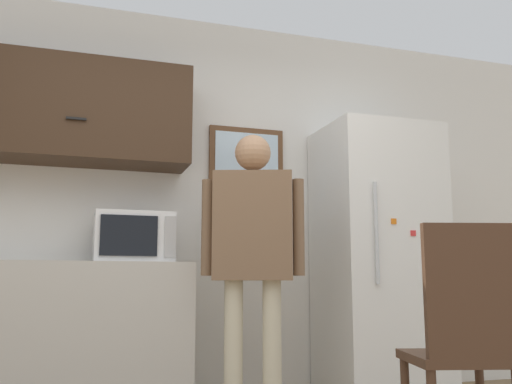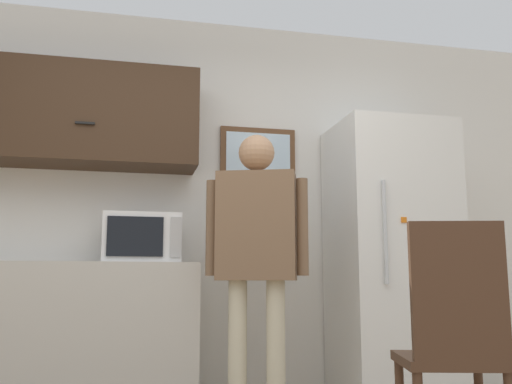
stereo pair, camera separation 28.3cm
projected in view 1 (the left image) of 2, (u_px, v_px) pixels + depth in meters
back_wall at (176, 200)px, 4.03m from camera, size 6.00×0.06×2.70m
upper_cabinets at (12, 106)px, 3.58m from camera, size 2.23×0.40×0.67m
microwave at (133, 238)px, 3.58m from camera, size 0.48×0.41×0.31m
person at (253, 240)px, 3.40m from camera, size 0.59×0.36×1.66m
refrigerator at (378, 259)px, 4.02m from camera, size 0.77×0.71×1.87m
chair at (463, 336)px, 2.41m from camera, size 0.50×0.50×1.01m
window at (246, 182)px, 4.16m from camera, size 0.56×0.05×0.81m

